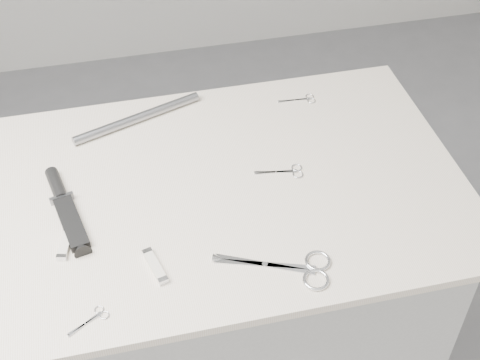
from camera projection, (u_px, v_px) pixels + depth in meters
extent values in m
cube|color=#B3B3B0|center=(234.00, 313.00, 1.76)|extent=(0.90, 0.60, 0.90)
cube|color=beige|center=(232.00, 187.00, 1.44)|extent=(1.00, 0.70, 0.02)
cube|color=silver|center=(265.00, 265.00, 1.27)|extent=(0.19, 0.10, 0.00)
cylinder|color=silver|center=(265.00, 264.00, 1.27)|extent=(0.01, 0.01, 0.01)
torus|color=silver|center=(318.00, 261.00, 1.28)|extent=(0.05, 0.05, 0.01)
torus|color=silver|center=(316.00, 280.00, 1.24)|extent=(0.05, 0.05, 0.01)
cube|color=silver|center=(276.00, 172.00, 1.46)|extent=(0.09, 0.03, 0.00)
cylinder|color=silver|center=(276.00, 172.00, 1.46)|extent=(0.01, 0.01, 0.00)
torus|color=silver|center=(297.00, 168.00, 1.47)|extent=(0.02, 0.02, 0.00)
torus|color=silver|center=(298.00, 174.00, 1.45)|extent=(0.02, 0.02, 0.00)
cube|color=silver|center=(294.00, 100.00, 1.65)|extent=(0.08, 0.02, 0.00)
cylinder|color=silver|center=(294.00, 100.00, 1.65)|extent=(0.00, 0.00, 0.00)
torus|color=silver|center=(310.00, 96.00, 1.66)|extent=(0.02, 0.02, 0.00)
torus|color=silver|center=(311.00, 101.00, 1.65)|extent=(0.02, 0.02, 0.00)
cube|color=silver|center=(85.00, 324.00, 1.17)|extent=(0.07, 0.04, 0.00)
cylinder|color=silver|center=(85.00, 324.00, 1.17)|extent=(0.00, 0.00, 0.00)
torus|color=silver|center=(99.00, 310.00, 1.20)|extent=(0.02, 0.02, 0.00)
torus|color=silver|center=(104.00, 315.00, 1.19)|extent=(0.02, 0.02, 0.00)
cube|color=black|center=(71.00, 222.00, 1.34)|extent=(0.07, 0.16, 0.02)
cube|color=gray|center=(62.00, 198.00, 1.39)|extent=(0.06, 0.02, 0.02)
cylinder|color=black|center=(56.00, 185.00, 1.42)|extent=(0.05, 0.10, 0.03)
cube|color=beige|center=(155.00, 266.00, 1.26)|extent=(0.04, 0.09, 0.01)
cube|color=silver|center=(147.00, 252.00, 1.29)|extent=(0.02, 0.01, 0.01)
cube|color=silver|center=(163.00, 281.00, 1.24)|extent=(0.02, 0.01, 0.01)
cube|color=beige|center=(65.00, 244.00, 1.30)|extent=(0.03, 0.08, 0.01)
cube|color=silver|center=(69.00, 232.00, 1.33)|extent=(0.02, 0.01, 0.01)
cube|color=silver|center=(62.00, 258.00, 1.28)|extent=(0.02, 0.01, 0.01)
cylinder|color=gray|center=(138.00, 118.00, 1.58)|extent=(0.31, 0.13, 0.02)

